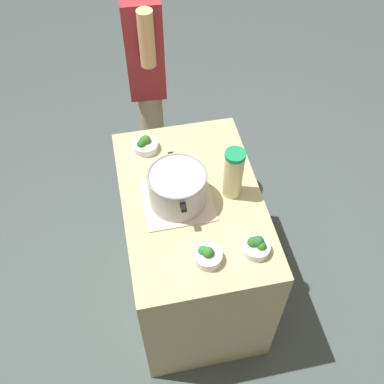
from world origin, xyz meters
name	(u,v)px	position (x,y,z in m)	size (l,w,h in m)	color
ground_plane	(192,284)	(0.00, 0.00, 0.00)	(8.00, 8.00, 0.00)	#495656
counter_slab	(192,247)	(0.00, 0.00, 0.43)	(1.01, 0.66, 0.87)	#BDB482
dish_cloth	(178,200)	(0.00, 0.07, 0.87)	(0.30, 0.32, 0.01)	beige
cooking_pot	(177,187)	(0.00, 0.07, 0.97)	(0.34, 0.27, 0.18)	#B7B7BC
lemonade_pitcher	(234,174)	(0.00, -0.19, 1.01)	(0.09, 0.09, 0.27)	beige
broccoli_bowl_front	(145,144)	(0.37, 0.17, 0.90)	(0.13, 0.13, 0.08)	silver
broccoli_bowl_center	(257,246)	(-0.33, -0.22, 0.90)	(0.12, 0.12, 0.08)	silver
broccoli_bowl_back	(207,256)	(-0.34, 0.00, 0.90)	(0.12, 0.12, 0.08)	silver
person_cook	(147,77)	(0.89, 0.09, 0.92)	(0.50, 0.22, 1.65)	tan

